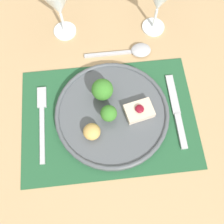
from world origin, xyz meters
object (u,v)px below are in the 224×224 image
object	(u,v)px
fork	(42,118)
wine_glass_far	(58,2)
dinner_plate	(112,112)
spoon	(135,51)
knife	(177,115)

from	to	relation	value
fork	wine_glass_far	distance (m)	0.30
dinner_plate	spoon	distance (m)	0.21
wine_glass_far	dinner_plate	bearing A→B (deg)	-68.62
knife	wine_glass_far	size ratio (longest dim) A/B	1.23
wine_glass_far	spoon	bearing A→B (deg)	-25.64
dinner_plate	wine_glass_far	world-z (taller)	wine_glass_far
spoon	wine_glass_far	bearing A→B (deg)	153.92
knife	spoon	bearing A→B (deg)	110.28
dinner_plate	knife	xyz separation A→B (m)	(0.17, -0.02, -0.01)
dinner_plate	knife	distance (m)	0.17
dinner_plate	fork	world-z (taller)	dinner_plate
knife	wine_glass_far	distance (m)	0.43
fork	wine_glass_far	size ratio (longest dim) A/B	1.23
dinner_plate	wine_glass_far	bearing A→B (deg)	111.38
dinner_plate	fork	distance (m)	0.18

